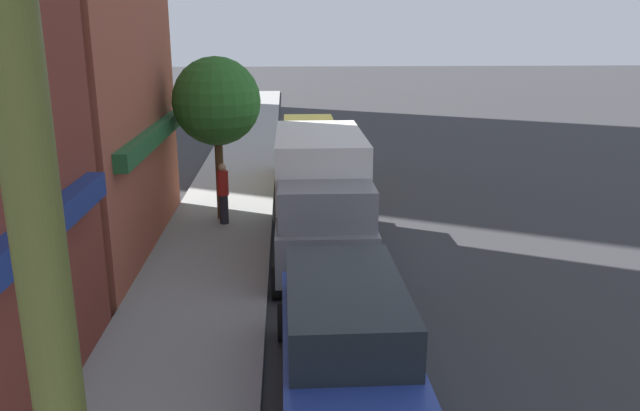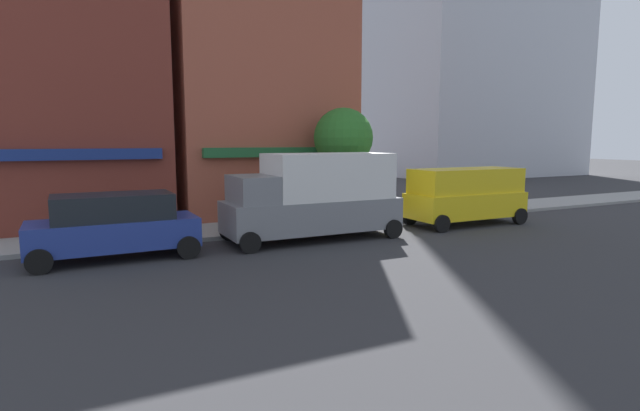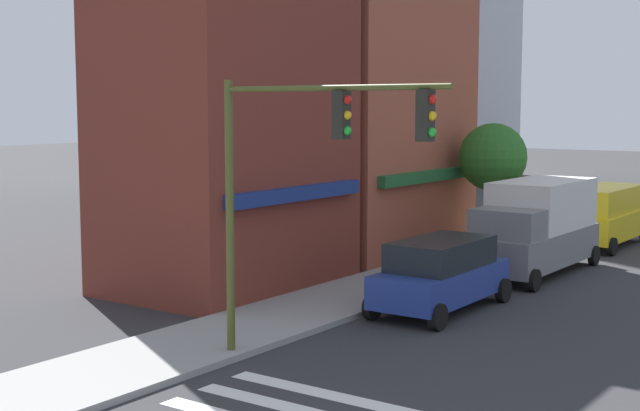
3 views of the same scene
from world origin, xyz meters
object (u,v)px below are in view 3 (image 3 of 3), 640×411
at_px(suv_blue, 441,273).
at_px(street_tree, 493,158).
at_px(van_yellow, 604,214).
at_px(box_truck_grey, 536,226).
at_px(pedestrian_red_jacket, 488,227).
at_px(traffic_signal, 304,159).

xyz_separation_m(suv_blue, street_tree, (9.31, 2.80, 2.56)).
bearing_deg(suv_blue, van_yellow, -0.29).
bearing_deg(box_truck_grey, pedestrian_red_jacket, 51.20).
distance_m(van_yellow, street_tree, 5.61).
bearing_deg(street_tree, van_yellow, -33.20).
xyz_separation_m(suv_blue, pedestrian_red_jacket, (8.75, 2.67, 0.04)).
bearing_deg(van_yellow, street_tree, 147.29).
relative_size(traffic_signal, van_yellow, 1.20).
relative_size(suv_blue, van_yellow, 0.94).
xyz_separation_m(van_yellow, street_tree, (-4.28, 2.80, 2.30)).
distance_m(pedestrian_red_jacket, street_tree, 2.58).
relative_size(van_yellow, street_tree, 1.07).
xyz_separation_m(suv_blue, van_yellow, (13.59, -0.00, 0.25)).
bearing_deg(pedestrian_red_jacket, van_yellow, 16.87).
distance_m(box_truck_grey, street_tree, 4.39).
height_order(traffic_signal, suv_blue, traffic_signal).
bearing_deg(suv_blue, pedestrian_red_jacket, 16.64).
xyz_separation_m(box_truck_grey, pedestrian_red_jacket, (2.17, 2.67, -0.51)).
bearing_deg(traffic_signal, box_truck_grey, 1.27).
height_order(van_yellow, street_tree, street_tree).
distance_m(van_yellow, pedestrian_red_jacket, 5.52).
relative_size(box_truck_grey, pedestrian_red_jacket, 3.51).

